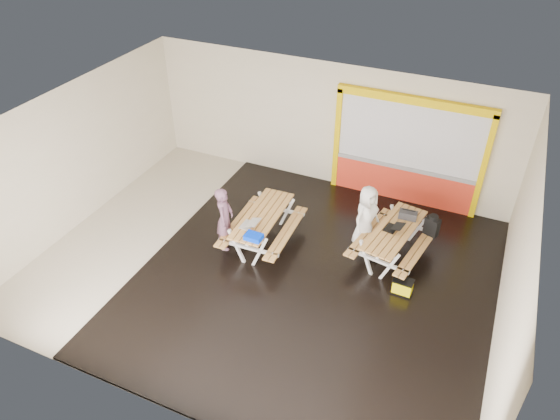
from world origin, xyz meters
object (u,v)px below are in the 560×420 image
at_px(person_left, 225,219).
at_px(backpack, 432,226).
at_px(toolbox, 408,215).
at_px(laptop_left, 250,224).
at_px(laptop_right, 394,228).
at_px(person_right, 366,216).
at_px(picnic_table_left, 263,222).
at_px(picnic_table_right, 394,236).
at_px(dark_case, 374,249).
at_px(fluke_bag, 403,287).
at_px(blue_pouch, 254,237).

relative_size(person_left, backpack, 2.93).
distance_m(toolbox, backpack, 0.60).
distance_m(laptop_left, laptop_right, 3.23).
distance_m(person_right, backpack, 1.51).
height_order(picnic_table_left, picnic_table_right, picnic_table_left).
height_order(person_left, backpack, person_left).
xyz_separation_m(picnic_table_right, toolbox, (0.16, 0.52, 0.29)).
height_order(person_right, laptop_right, person_right).
xyz_separation_m(picnic_table_left, dark_case, (2.53, 0.74, -0.52)).
relative_size(picnic_table_right, person_right, 1.51).
bearing_deg(fluke_bag, backpack, 82.76).
distance_m(laptop_right, dark_case, 0.86).
height_order(backpack, fluke_bag, backpack).
relative_size(picnic_table_right, person_left, 1.47).
height_order(picnic_table_right, laptop_left, laptop_left).
bearing_deg(blue_pouch, laptop_right, 30.65).
xyz_separation_m(backpack, dark_case, (-1.14, -0.59, -0.63)).
bearing_deg(fluke_bag, dark_case, 130.66).
xyz_separation_m(picnic_table_left, laptop_right, (2.92, 0.71, 0.24)).
distance_m(person_right, laptop_left, 2.70).
height_order(person_right, backpack, person_right).
xyz_separation_m(blue_pouch, toolbox, (2.89, 2.16, 0.02)).
distance_m(person_left, backpack, 4.76).
relative_size(person_right, fluke_bag, 3.59).
xyz_separation_m(blue_pouch, dark_case, (2.32, 1.62, -0.78)).
height_order(picnic_table_right, person_right, person_right).
xyz_separation_m(toolbox, dark_case, (-0.58, -0.53, -0.80)).
bearing_deg(person_right, toolbox, -44.60).
height_order(picnic_table_right, person_left, person_left).
bearing_deg(fluke_bag, toolbox, 102.35).
relative_size(picnic_table_right, toolbox, 5.56).
relative_size(person_right, laptop_left, 3.75).
bearing_deg(laptop_right, laptop_left, -157.74).
relative_size(laptop_left, fluke_bag, 0.96).
bearing_deg(picnic_table_right, blue_pouch, -149.17).
bearing_deg(laptop_right, backpack, 39.13).
bearing_deg(dark_case, person_left, -158.54).
bearing_deg(laptop_left, fluke_bag, 2.69).
bearing_deg(picnic_table_right, person_left, -160.71).
bearing_deg(picnic_table_left, person_left, -142.76).
distance_m(person_right, dark_case, 0.82).
distance_m(person_right, laptop_right, 0.71).
distance_m(laptop_left, toolbox, 3.65).
relative_size(picnic_table_left, toolbox, 5.28).
relative_size(person_left, dark_case, 3.36).
bearing_deg(picnic_table_left, laptop_left, -98.34).
bearing_deg(blue_pouch, fluke_bag, 9.49).
distance_m(picnic_table_right, fluke_bag, 1.28).
distance_m(dark_case, fluke_bag, 1.43).
distance_m(person_right, fluke_bag, 1.88).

